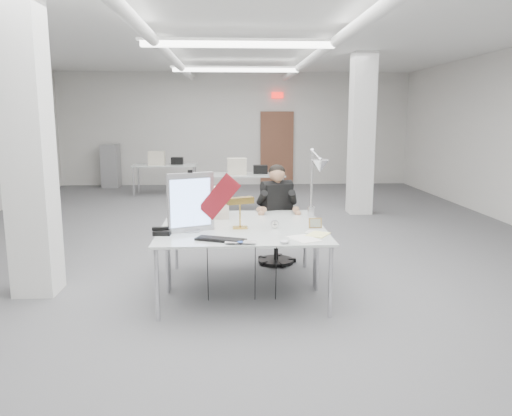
{
  "coord_description": "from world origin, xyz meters",
  "views": [
    {
      "loc": [
        -0.12,
        -7.5,
        1.96
      ],
      "look_at": [
        0.16,
        -2.0,
        0.94
      ],
      "focal_mm": 35.0,
      "sensor_mm": 36.0,
      "label": 1
    }
  ],
  "objects_px": {
    "monitor": "(191,202)",
    "laptop": "(240,244)",
    "architect_lamp": "(315,180)",
    "office_chair": "(276,221)",
    "seated_person": "(277,198)",
    "desk_phone": "(162,232)",
    "desk_main": "(243,236)",
    "bankers_lamp": "(240,212)",
    "beige_monitor": "(213,202)"
  },
  "relations": [
    {
      "from": "seated_person",
      "to": "beige_monitor",
      "type": "distance_m",
      "value": 0.95
    },
    {
      "from": "bankers_lamp",
      "to": "monitor",
      "type": "bearing_deg",
      "value": 170.14
    },
    {
      "from": "desk_main",
      "to": "seated_person",
      "type": "xyz_separation_m",
      "value": [
        0.48,
        1.45,
        0.16
      ]
    },
    {
      "from": "architect_lamp",
      "to": "seated_person",
      "type": "bearing_deg",
      "value": 112.12
    },
    {
      "from": "seated_person",
      "to": "beige_monitor",
      "type": "relative_size",
      "value": 2.29
    },
    {
      "from": "beige_monitor",
      "to": "monitor",
      "type": "bearing_deg",
      "value": -107.01
    },
    {
      "from": "desk_main",
      "to": "office_chair",
      "type": "xyz_separation_m",
      "value": [
        0.48,
        1.5,
        -0.16
      ]
    },
    {
      "from": "laptop",
      "to": "desk_phone",
      "type": "relative_size",
      "value": 1.69
    },
    {
      "from": "monitor",
      "to": "architect_lamp",
      "type": "bearing_deg",
      "value": -4.4
    },
    {
      "from": "office_chair",
      "to": "desk_phone",
      "type": "height_order",
      "value": "office_chair"
    },
    {
      "from": "laptop",
      "to": "architect_lamp",
      "type": "relative_size",
      "value": 0.31
    },
    {
      "from": "desk_main",
      "to": "monitor",
      "type": "xyz_separation_m",
      "value": [
        -0.55,
        0.19,
        0.33
      ]
    },
    {
      "from": "office_chair",
      "to": "seated_person",
      "type": "distance_m",
      "value": 0.32
    },
    {
      "from": "office_chair",
      "to": "monitor",
      "type": "distance_m",
      "value": 1.73
    },
    {
      "from": "monitor",
      "to": "laptop",
      "type": "xyz_separation_m",
      "value": [
        0.51,
        -0.6,
        -0.3
      ]
    },
    {
      "from": "seated_person",
      "to": "architect_lamp",
      "type": "distance_m",
      "value": 0.91
    },
    {
      "from": "desk_main",
      "to": "laptop",
      "type": "bearing_deg",
      "value": -95.35
    },
    {
      "from": "office_chair",
      "to": "seated_person",
      "type": "bearing_deg",
      "value": -111.39
    },
    {
      "from": "desk_main",
      "to": "laptop",
      "type": "distance_m",
      "value": 0.4
    },
    {
      "from": "laptop",
      "to": "monitor",
      "type": "bearing_deg",
      "value": 133.31
    },
    {
      "from": "desk_phone",
      "to": "office_chair",
      "type": "bearing_deg",
      "value": 51.35
    },
    {
      "from": "beige_monitor",
      "to": "architect_lamp",
      "type": "bearing_deg",
      "value": -15.9
    },
    {
      "from": "desk_phone",
      "to": "architect_lamp",
      "type": "bearing_deg",
      "value": 24.1
    },
    {
      "from": "monitor",
      "to": "laptop",
      "type": "bearing_deg",
      "value": -73.37
    },
    {
      "from": "seated_person",
      "to": "bankers_lamp",
      "type": "relative_size",
      "value": 2.35
    },
    {
      "from": "desk_main",
      "to": "monitor",
      "type": "height_order",
      "value": "monitor"
    },
    {
      "from": "monitor",
      "to": "seated_person",
      "type": "bearing_deg",
      "value": 26.96
    },
    {
      "from": "office_chair",
      "to": "monitor",
      "type": "xyz_separation_m",
      "value": [
        -1.02,
        -1.31,
        0.48
      ]
    },
    {
      "from": "bankers_lamp",
      "to": "desk_phone",
      "type": "height_order",
      "value": "bankers_lamp"
    },
    {
      "from": "seated_person",
      "to": "desk_phone",
      "type": "bearing_deg",
      "value": -154.76
    },
    {
      "from": "seated_person",
      "to": "bankers_lamp",
      "type": "bearing_deg",
      "value": -135.3
    },
    {
      "from": "office_chair",
      "to": "seated_person",
      "type": "relative_size",
      "value": 1.37
    },
    {
      "from": "monitor",
      "to": "architect_lamp",
      "type": "height_order",
      "value": "architect_lamp"
    },
    {
      "from": "architect_lamp",
      "to": "desk_phone",
      "type": "bearing_deg",
      "value": -163.63
    },
    {
      "from": "bankers_lamp",
      "to": "desk_main",
      "type": "bearing_deg",
      "value": -107.67
    },
    {
      "from": "office_chair",
      "to": "architect_lamp",
      "type": "distance_m",
      "value": 1.1
    },
    {
      "from": "seated_person",
      "to": "laptop",
      "type": "height_order",
      "value": "seated_person"
    },
    {
      "from": "architect_lamp",
      "to": "beige_monitor",
      "type": "bearing_deg",
      "value": 162.61
    },
    {
      "from": "office_chair",
      "to": "desk_main",
      "type": "bearing_deg",
      "value": -129.01
    },
    {
      "from": "laptop",
      "to": "desk_phone",
      "type": "height_order",
      "value": "desk_phone"
    },
    {
      "from": "desk_main",
      "to": "office_chair",
      "type": "distance_m",
      "value": 1.58
    },
    {
      "from": "beige_monitor",
      "to": "seated_person",
      "type": "bearing_deg",
      "value": 27.62
    },
    {
      "from": "desk_main",
      "to": "bankers_lamp",
      "type": "relative_size",
      "value": 4.92
    },
    {
      "from": "desk_main",
      "to": "laptop",
      "type": "height_order",
      "value": "laptop"
    },
    {
      "from": "monitor",
      "to": "laptop",
      "type": "relative_size",
      "value": 2.09
    },
    {
      "from": "architect_lamp",
      "to": "bankers_lamp",
      "type": "bearing_deg",
      "value": -160.89
    },
    {
      "from": "monitor",
      "to": "architect_lamp",
      "type": "distance_m",
      "value": 1.49
    },
    {
      "from": "office_chair",
      "to": "bankers_lamp",
      "type": "xyz_separation_m",
      "value": [
        -0.5,
        -1.19,
        0.35
      ]
    },
    {
      "from": "desk_main",
      "to": "laptop",
      "type": "relative_size",
      "value": 6.01
    },
    {
      "from": "office_chair",
      "to": "bankers_lamp",
      "type": "relative_size",
      "value": 3.21
    }
  ]
}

